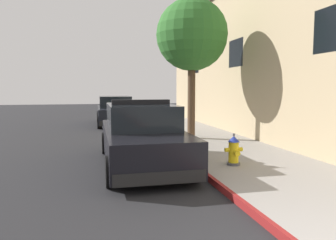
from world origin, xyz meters
TOP-DOWN VIEW (x-y plane):
  - ground_plane at (-4.41, 10.00)m, footprint 32.96×60.00m
  - sidewalk_pavement at (1.59, 10.00)m, footprint 3.18×60.00m
  - curb_painted_edge at (-0.04, 10.00)m, footprint 0.08×60.00m
  - storefront_building at (6.83, 9.65)m, footprint 7.54×19.28m
  - police_cruiser at (-1.22, 5.67)m, footprint 1.94×4.84m
  - parked_car_silver_ahead at (-1.32, 15.26)m, footprint 1.94×4.84m
  - fire_hydrant at (0.84, 4.59)m, footprint 0.44×0.40m
  - street_tree at (1.09, 8.84)m, footprint 2.58×2.58m

SIDE VIEW (x-z plane):
  - ground_plane at x=-4.41m, z-range -0.20..0.00m
  - sidewalk_pavement at x=1.59m, z-range 0.00..0.14m
  - curb_painted_edge at x=-0.04m, z-range 0.00..0.14m
  - fire_hydrant at x=0.84m, z-range 0.11..0.87m
  - parked_car_silver_ahead at x=-1.32m, z-range -0.04..1.52m
  - police_cruiser at x=-1.22m, z-range -0.10..1.58m
  - storefront_building at x=6.83m, z-range 0.01..6.53m
  - street_tree at x=1.09m, z-range 1.34..6.40m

